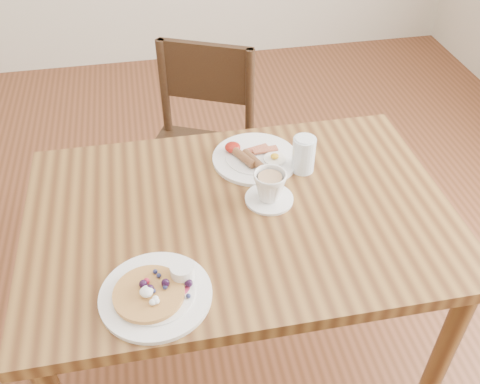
{
  "coord_description": "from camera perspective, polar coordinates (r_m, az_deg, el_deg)",
  "views": [
    {
      "loc": [
        -0.21,
        -1.09,
        1.77
      ],
      "look_at": [
        0.0,
        0.0,
        0.82
      ],
      "focal_mm": 40.0,
      "sensor_mm": 36.0,
      "label": 1
    }
  ],
  "objects": [
    {
      "name": "teacup_saucer",
      "position": [
        1.52,
        3.18,
        0.44
      ],
      "size": [
        0.14,
        0.14,
        0.1
      ],
      "color": "white",
      "rests_on": "dining_table"
    },
    {
      "name": "water_glass",
      "position": [
        1.63,
        6.8,
        3.99
      ],
      "size": [
        0.07,
        0.07,
        0.11
      ],
      "primitive_type": "cylinder",
      "color": "silver",
      "rests_on": "dining_table"
    },
    {
      "name": "pancake_plate",
      "position": [
        1.31,
        -8.86,
        -10.49
      ],
      "size": [
        0.27,
        0.27,
        0.06
      ],
      "color": "white",
      "rests_on": "dining_table"
    },
    {
      "name": "ground",
      "position": [
        2.09,
        0.0,
        -17.35
      ],
      "size": [
        5.0,
        5.0,
        0.0
      ],
      "primitive_type": "plane",
      "color": "brown",
      "rests_on": "ground"
    },
    {
      "name": "chair_far",
      "position": [
        2.2,
        -4.33,
        4.84
      ],
      "size": [
        0.56,
        0.56,
        0.88
      ],
      "rotation": [
        0.0,
        0.0,
        2.71
      ],
      "color": "#302111",
      "rests_on": "ground"
    },
    {
      "name": "dining_table",
      "position": [
        1.58,
        0.0,
        -4.67
      ],
      "size": [
        1.2,
        0.8,
        0.75
      ],
      "color": "brown",
      "rests_on": "ground"
    },
    {
      "name": "breakfast_plate",
      "position": [
        1.68,
        1.5,
        3.71
      ],
      "size": [
        0.27,
        0.27,
        0.04
      ],
      "color": "white",
      "rests_on": "dining_table"
    }
  ]
}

